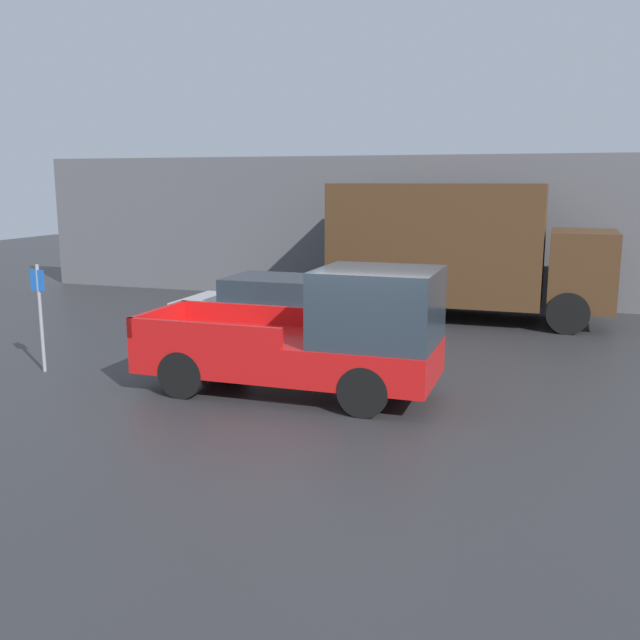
{
  "coord_description": "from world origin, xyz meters",
  "views": [
    {
      "loc": [
        2.86,
        -11.03,
        3.64
      ],
      "look_at": [
        -1.2,
        1.19,
        1.12
      ],
      "focal_mm": 40.0,
      "sensor_mm": 36.0,
      "label": 1
    }
  ],
  "objects_px": {
    "pickup_truck": "(319,337)",
    "parking_sign": "(40,311)",
    "newspaper_box": "(365,284)",
    "delivery_truck": "(458,248)",
    "car": "(280,310)"
  },
  "relations": [
    {
      "from": "pickup_truck",
      "to": "newspaper_box",
      "type": "height_order",
      "value": "pickup_truck"
    },
    {
      "from": "car",
      "to": "delivery_truck",
      "type": "distance_m",
      "value": 5.55
    },
    {
      "from": "pickup_truck",
      "to": "parking_sign",
      "type": "relative_size",
      "value": 2.46
    },
    {
      "from": "car",
      "to": "newspaper_box",
      "type": "distance_m",
      "value": 6.27
    },
    {
      "from": "newspaper_box",
      "to": "delivery_truck",
      "type": "bearing_deg",
      "value": -33.36
    },
    {
      "from": "parking_sign",
      "to": "newspaper_box",
      "type": "distance_m",
      "value": 10.68
    },
    {
      "from": "pickup_truck",
      "to": "delivery_truck",
      "type": "xyz_separation_m",
      "value": [
        1.28,
        7.75,
        0.88
      ]
    },
    {
      "from": "car",
      "to": "newspaper_box",
      "type": "xyz_separation_m",
      "value": [
        0.35,
        6.25,
        -0.26
      ]
    },
    {
      "from": "delivery_truck",
      "to": "newspaper_box",
      "type": "height_order",
      "value": "delivery_truck"
    },
    {
      "from": "delivery_truck",
      "to": "parking_sign",
      "type": "xyz_separation_m",
      "value": [
        -6.83,
        -7.96,
        -0.72
      ]
    },
    {
      "from": "pickup_truck",
      "to": "delivery_truck",
      "type": "bearing_deg",
      "value": 80.66
    },
    {
      "from": "parking_sign",
      "to": "newspaper_box",
      "type": "height_order",
      "value": "parking_sign"
    },
    {
      "from": "newspaper_box",
      "to": "parking_sign",
      "type": "bearing_deg",
      "value": -110.95
    },
    {
      "from": "pickup_truck",
      "to": "parking_sign",
      "type": "height_order",
      "value": "pickup_truck"
    },
    {
      "from": "pickup_truck",
      "to": "car",
      "type": "relative_size",
      "value": 1.14
    }
  ]
}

